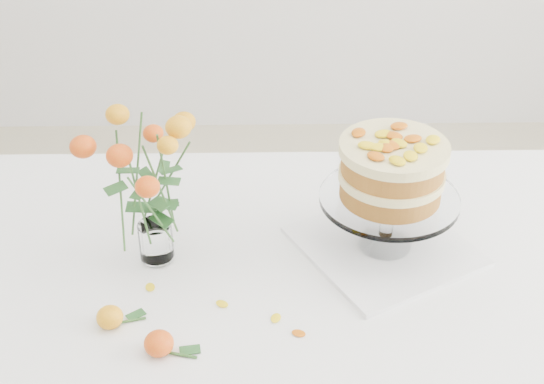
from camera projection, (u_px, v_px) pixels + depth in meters
The scene contains 10 objects.
table at pixel (284, 301), 1.55m from camera, with size 1.43×0.93×0.76m.
napkin at pixel (384, 246), 1.56m from camera, with size 0.31×0.31×0.01m, color silver.
cake_stand at pixel (391, 176), 1.46m from camera, with size 0.28×0.28×0.25m.
rose_vase at pixel (149, 175), 1.42m from camera, with size 0.23×0.23×0.34m.
loose_rose_near at pixel (110, 317), 1.36m from camera, with size 0.09×0.05×0.04m.
loose_rose_far at pixel (159, 344), 1.30m from camera, with size 0.09×0.05×0.04m.
stray_petal_a at pixel (222, 304), 1.41m from camera, with size 0.03×0.02×0.00m, color yellow.
stray_petal_b at pixel (276, 318), 1.38m from camera, with size 0.03×0.02×0.00m, color yellow.
stray_petal_c at pixel (299, 333), 1.35m from camera, with size 0.03×0.02×0.00m, color yellow.
stray_petal_d at pixel (150, 287), 1.45m from camera, with size 0.03×0.02×0.00m, color yellow.
Camera 1 is at (-0.04, -1.16, 1.72)m, focal length 50.00 mm.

